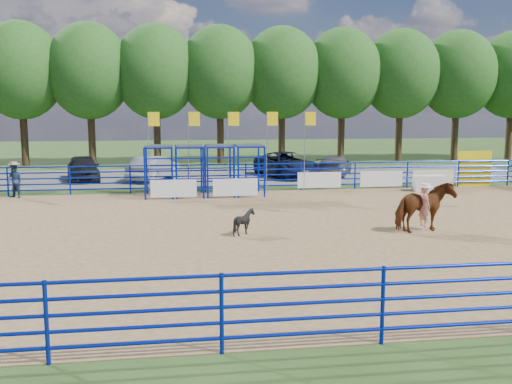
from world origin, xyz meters
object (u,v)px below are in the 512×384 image
Objects in this scene: horse_and_rider at (424,206)px; car_c at (287,164)px; announcer_table at (429,183)px; car_d at (334,166)px; spectator_cowboy at (15,180)px; car_a at (83,168)px; car_b at (154,168)px; calf at (244,222)px.

horse_and_rider is 17.12m from car_c.
car_d reaches higher than announcer_table.
car_c is 3.19m from car_d.
spectator_cowboy is 0.38× the size of car_d.
car_a is at bearing 71.94° from spectator_cowboy.
calf is at bearing 125.93° from car_b.
calf is 18.48m from car_d.
spectator_cowboy is 16.39m from car_c.
announcer_table is 0.89× the size of spectator_cowboy.
calf is 0.20× the size of car_b.
calf is at bearing 175.19° from horse_and_rider.
car_a is at bearing 24.89° from car_d.
horse_and_rider is 2.70× the size of calf.
announcer_table is 0.34× the size of car_b.
car_d is at bearing -10.56° from car_a.
car_b is (-9.93, 16.45, -0.21)m from horse_and_rider.
car_d is (3.19, 0.12, -0.13)m from car_c.
car_c reaches higher than announcer_table.
car_d is (1.66, 17.18, -0.30)m from horse_and_rider.
announcer_table is 10.68m from horse_and_rider.
car_c reaches higher than calf.
car_d is at bearing -153.11° from car_b.
car_b is at bearing 43.57° from spectator_cowboy.
announcer_table is 16.13m from car_b.
announcer_table is 1.72× the size of calf.
horse_and_rider reaches higher than car_b.
calf is 0.52× the size of spectator_cowboy.
car_a is 15.89m from car_d.
car_c is at bearing -14.08° from calf.
car_a is at bearing 15.22° from car_b.
car_d is (15.88, 0.12, -0.11)m from car_a.
car_a is (-18.89, 7.46, 0.35)m from announcer_table.
spectator_cowboy is at bearing 148.03° from horse_and_rider.
announcer_table is 21.12m from spectator_cowboy.
calf is at bearing -43.97° from spectator_cowboy.
car_a is at bearing 158.44° from announcer_table.
car_c reaches higher than car_a.
calf is at bearing -120.67° from car_c.
announcer_table is at bearing 136.06° from car_d.
spectator_cowboy is at bearing -169.86° from car_c.
car_d is at bearing 84.47° from horse_and_rider.
horse_and_rider is at bearing -61.19° from car_a.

